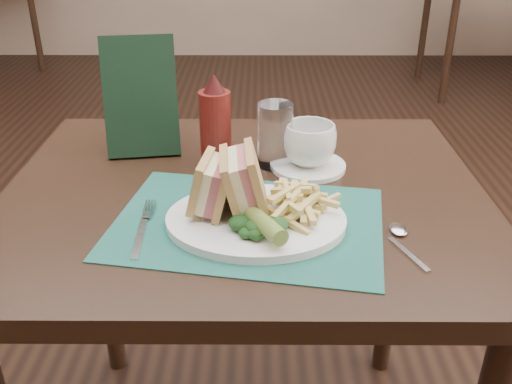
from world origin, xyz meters
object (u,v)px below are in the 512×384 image
plate (256,220)px  sandwich_half_b (231,181)px  saucer (308,166)px  table_bg_left (0,15)px  ketchup_bottle (215,120)px  sandwich_half_a (201,184)px  placemat (248,222)px  coffee_cup (309,144)px  check_presenter (141,97)px  drinking_glass (275,135)px  table_main (246,341)px  table_bg_right (493,36)px

plate → sandwich_half_b: bearing=157.1°
sandwich_half_b → saucer: sandwich_half_b is taller
table_bg_left → ketchup_bottle: 4.24m
table_bg_left → sandwich_half_a: bearing=-62.9°
placemat → saucer: saucer is taller
coffee_cup → check_presenter: bearing=165.5°
table_bg_left → plate: bearing=-61.9°
drinking_glass → check_presenter: 0.29m
sandwich_half_b → sandwich_half_a: bearing=173.5°
plate → coffee_cup: bearing=67.3°
sandwich_half_b → saucer: bearing=51.2°
placemat → saucer: 0.25m
sandwich_half_b → drinking_glass: (0.08, 0.22, -0.01)m
table_bg_left → sandwich_half_a: 4.43m
table_bg_left → sandwich_half_a: (2.01, -3.92, 0.44)m
plate → ketchup_bottle: (-0.08, 0.25, 0.08)m
drinking_glass → ketchup_bottle: ketchup_bottle is taller
saucer → coffee_cup: coffee_cup is taller
placemat → drinking_glass: drinking_glass is taller
table_main → sandwich_half_a: bearing=-121.6°
sandwich_half_b → check_presenter: bearing=120.4°
coffee_cup → table_main: bearing=-144.1°
table_bg_right → coffee_cup: (-1.52, -2.96, 0.43)m
placemat → ketchup_bottle: 0.27m
saucer → drinking_glass: bearing=166.3°
table_bg_left → drinking_glass: size_ratio=6.92×
sandwich_half_b → ketchup_bottle: 0.24m
check_presenter → table_bg_right: bearing=48.4°
table_bg_left → saucer: 4.34m
saucer → coffee_cup: (0.00, 0.00, 0.05)m
coffee_cup → ketchup_bottle: 0.19m
sandwich_half_a → drinking_glass: 0.25m
sandwich_half_b → ketchup_bottle: ketchup_bottle is taller
table_bg_right → sandwich_half_b: (-1.66, -3.16, 0.45)m
sandwich_half_a → coffee_cup: bearing=53.7°
table_bg_left → drinking_glass: 4.30m
table_main → table_bg_left: 4.34m
saucer → placemat: bearing=-118.5°
table_main → coffee_cup: bearing=35.9°
table_bg_left → sandwich_half_a: sandwich_half_a is taller
sandwich_half_b → check_presenter: check_presenter is taller
table_main → saucer: bearing=35.9°
table_bg_left → saucer: size_ratio=6.00×
check_presenter → plate: bearing=-61.2°
table_bg_left → coffee_cup: bearing=-59.3°
table_bg_left → table_bg_right: bearing=-11.6°
plate → sandwich_half_a: 0.11m
ketchup_bottle → coffee_cup: bearing=-8.5°
table_bg_left → plate: 4.49m
drinking_glass → check_presenter: check_presenter is taller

